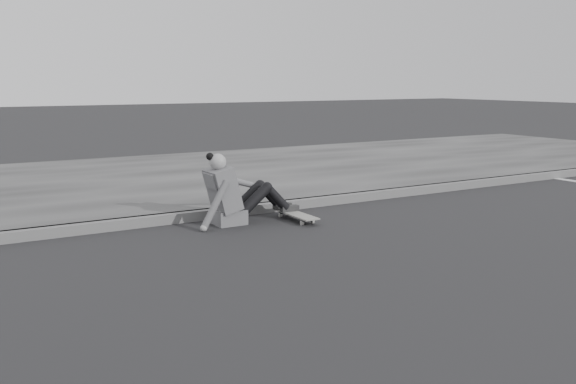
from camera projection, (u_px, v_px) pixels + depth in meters
name	position (u px, v px, depth m)	size (l,w,h in m)	color
ground	(335.00, 269.00, 5.91)	(80.00, 80.00, 0.00)	black
curb	(219.00, 213.00, 8.08)	(24.00, 0.16, 0.12)	#545454
sidewalk	(143.00, 181.00, 10.64)	(24.00, 6.00, 0.12)	#373737
skateboard	(296.00, 215.00, 7.91)	(0.20, 0.78, 0.09)	#9A9995
seated_woman	(233.00, 194.00, 7.70)	(1.38, 0.46, 0.88)	#535355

